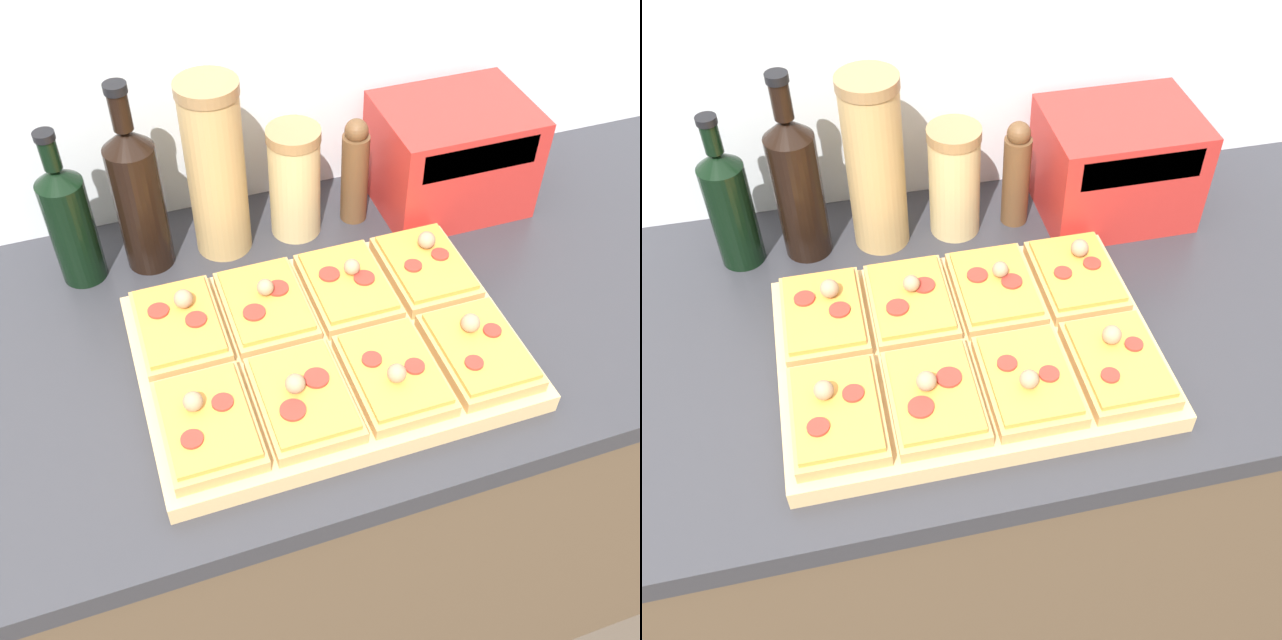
% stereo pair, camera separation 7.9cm
% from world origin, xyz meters
% --- Properties ---
extents(wall_back, '(6.00, 0.06, 2.50)m').
position_xyz_m(wall_back, '(0.00, 0.67, 1.25)').
color(wall_back, silver).
rests_on(wall_back, ground_plane).
extents(kitchen_counter, '(2.63, 0.67, 0.92)m').
position_xyz_m(kitchen_counter, '(0.00, 0.32, 0.46)').
color(kitchen_counter, brown).
rests_on(kitchen_counter, ground_plane).
extents(cutting_board, '(0.53, 0.38, 0.03)m').
position_xyz_m(cutting_board, '(0.07, 0.23, 0.94)').
color(cutting_board, tan).
rests_on(cutting_board, kitchen_counter).
extents(pizza_slice_back_left, '(0.12, 0.17, 0.06)m').
position_xyz_m(pizza_slice_back_left, '(-0.12, 0.32, 0.97)').
color(pizza_slice_back_left, tan).
rests_on(pizza_slice_back_left, cutting_board).
extents(pizza_slice_back_midleft, '(0.12, 0.17, 0.05)m').
position_xyz_m(pizza_slice_back_midleft, '(0.01, 0.32, 0.97)').
color(pizza_slice_back_midleft, tan).
rests_on(pizza_slice_back_midleft, cutting_board).
extents(pizza_slice_back_midright, '(0.12, 0.17, 0.05)m').
position_xyz_m(pizza_slice_back_midright, '(0.14, 0.32, 0.97)').
color(pizza_slice_back_midright, tan).
rests_on(pizza_slice_back_midright, cutting_board).
extents(pizza_slice_back_right, '(0.12, 0.17, 0.06)m').
position_xyz_m(pizza_slice_back_right, '(0.26, 0.32, 0.97)').
color(pizza_slice_back_right, tan).
rests_on(pizza_slice_back_right, cutting_board).
extents(pizza_slice_front_left, '(0.12, 0.17, 0.05)m').
position_xyz_m(pizza_slice_front_left, '(-0.12, 0.15, 0.97)').
color(pizza_slice_front_left, tan).
rests_on(pizza_slice_front_left, cutting_board).
extents(pizza_slice_front_midleft, '(0.12, 0.17, 0.05)m').
position_xyz_m(pizza_slice_front_midleft, '(0.01, 0.14, 0.97)').
color(pizza_slice_front_midleft, tan).
rests_on(pizza_slice_front_midleft, cutting_board).
extents(pizza_slice_front_midright, '(0.12, 0.17, 0.05)m').
position_xyz_m(pizza_slice_front_midright, '(0.14, 0.14, 0.97)').
color(pizza_slice_front_midright, tan).
rests_on(pizza_slice_front_midright, cutting_board).
extents(pizza_slice_front_right, '(0.12, 0.17, 0.05)m').
position_xyz_m(pizza_slice_front_right, '(0.26, 0.15, 0.97)').
color(pizza_slice_front_right, tan).
rests_on(pizza_slice_front_right, cutting_board).
extents(olive_oil_bottle, '(0.07, 0.07, 0.26)m').
position_xyz_m(olive_oil_bottle, '(-0.23, 0.53, 1.03)').
color(olive_oil_bottle, black).
rests_on(olive_oil_bottle, kitchen_counter).
extents(wine_bottle, '(0.08, 0.08, 0.31)m').
position_xyz_m(wine_bottle, '(-0.13, 0.53, 1.05)').
color(wine_bottle, black).
rests_on(wine_bottle, kitchen_counter).
extents(grain_jar_tall, '(0.09, 0.09, 0.30)m').
position_xyz_m(grain_jar_tall, '(-0.01, 0.53, 1.07)').
color(grain_jar_tall, tan).
rests_on(grain_jar_tall, kitchen_counter).
extents(grain_jar_short, '(0.09, 0.09, 0.19)m').
position_xyz_m(grain_jar_short, '(0.12, 0.53, 1.02)').
color(grain_jar_short, tan).
rests_on(grain_jar_short, kitchen_counter).
extents(pepper_mill, '(0.05, 0.05, 0.19)m').
position_xyz_m(pepper_mill, '(0.22, 0.53, 1.02)').
color(pepper_mill, brown).
rests_on(pepper_mill, kitchen_counter).
extents(toaster_oven, '(0.27, 0.19, 0.18)m').
position_xyz_m(toaster_oven, '(0.40, 0.52, 1.01)').
color(toaster_oven, red).
rests_on(toaster_oven, kitchen_counter).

